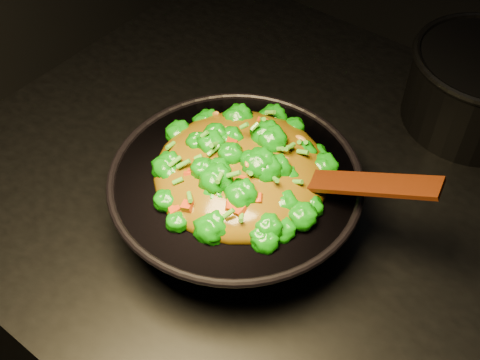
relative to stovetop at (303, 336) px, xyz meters
The scene contains 4 objects.
stovetop is the anchor object (origin of this frame).
wok 0.52m from the stovetop, 126.30° to the right, with size 0.35×0.35×0.10m, color black, non-canonical shape.
stir_fry 0.61m from the stovetop, 127.19° to the right, with size 0.25×0.25×0.09m, color #0F7308, non-canonical shape.
spatula 0.60m from the stovetop, 51.22° to the right, with size 0.25×0.04×0.01m, color #3A0E03.
Camera 1 is at (0.27, -0.56, 1.62)m, focal length 45.00 mm.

